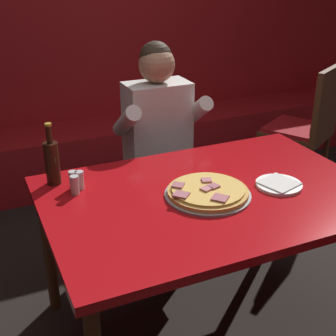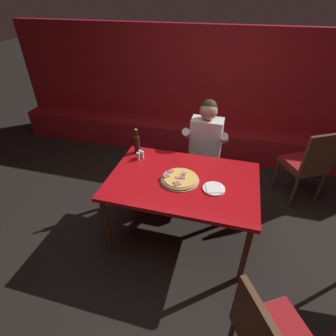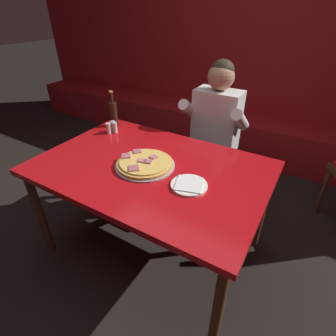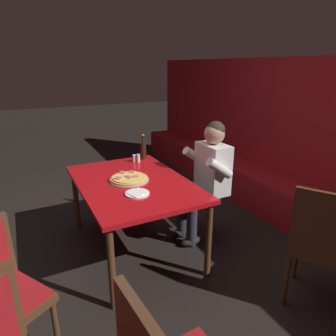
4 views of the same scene
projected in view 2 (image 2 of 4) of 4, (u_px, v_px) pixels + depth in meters
ground_plane at (181, 232)px, 3.01m from camera, size 24.00×24.00×0.00m
booth_wall_panel at (212, 91)px, 4.21m from camera, size 6.80×0.16×1.90m
booth_bench at (206, 140)px, 4.36m from camera, size 6.46×0.48×0.46m
main_dining_table at (183, 185)px, 2.63m from camera, size 1.46×0.99×0.75m
pizza at (180, 179)px, 2.56m from camera, size 0.38×0.38×0.05m
plate_white_paper at (214, 188)px, 2.45m from camera, size 0.21×0.21×0.02m
beer_bottle at (137, 144)px, 2.95m from camera, size 0.07×0.07×0.29m
shaker_oregano at (142, 155)px, 2.89m from camera, size 0.04×0.04×0.09m
shaker_red_pepper_flakes at (140, 154)px, 2.90m from camera, size 0.04×0.04×0.09m
shaker_parmesan at (138, 156)px, 2.86m from camera, size 0.04×0.04×0.09m
diner_seated_blue_shirt at (205, 147)px, 3.20m from camera, size 0.53×0.53×1.27m
dining_chair_near_left at (309, 162)px, 3.16m from camera, size 0.60×0.60×1.01m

